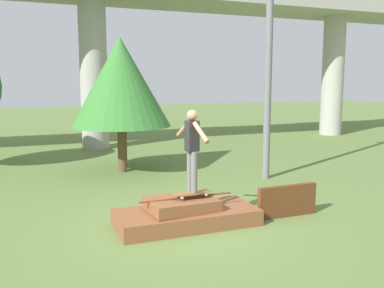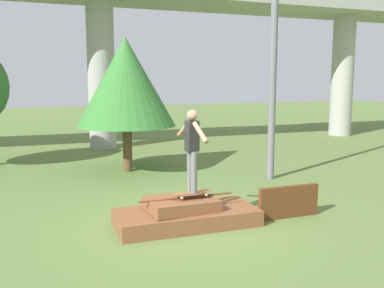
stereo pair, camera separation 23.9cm
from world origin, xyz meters
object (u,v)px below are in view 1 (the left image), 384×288
object	(u,v)px
skateboard	(192,193)
tree_behind_left	(121,82)
utility_pole	(269,26)
skater	(192,145)

from	to	relation	value
skateboard	tree_behind_left	xyz separation A→B (m)	(-0.11, 5.41, 2.09)
utility_pole	tree_behind_left	world-z (taller)	utility_pole
skater	tree_behind_left	size ratio (longest dim) A/B	0.39
skater	tree_behind_left	distance (m)	5.53
skateboard	skater	bearing A→B (deg)	135.00
utility_pole	skateboard	bearing A→B (deg)	-139.95
skateboard	tree_behind_left	size ratio (longest dim) A/B	0.19
skater	utility_pole	xyz separation A→B (m)	(3.51, 2.95, 2.69)
skateboard	tree_behind_left	distance (m)	5.80
skateboard	utility_pole	size ratio (longest dim) A/B	0.09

